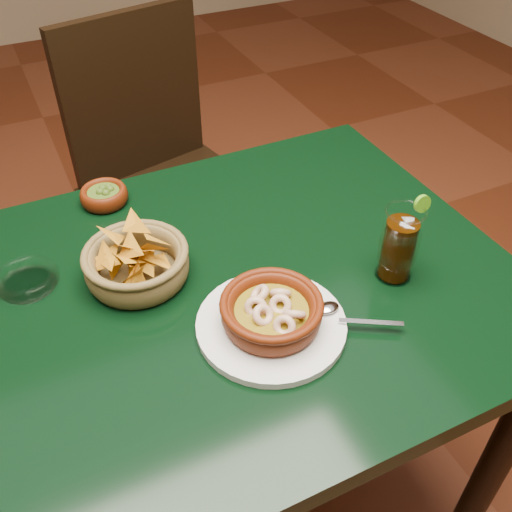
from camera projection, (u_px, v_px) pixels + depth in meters
name	position (u px, v px, depth m)	size (l,w,h in m)	color
ground	(204.00, 504.00, 1.46)	(7.00, 7.00, 0.00)	#471C0C
dining_table	(182.00, 337.00, 1.04)	(1.20, 0.80, 0.75)	black
dining_chair	(165.00, 176.00, 1.66)	(0.53, 0.53, 0.96)	black
shrimp_plate	(272.00, 315.00, 0.90)	(0.31, 0.24, 0.07)	silver
chip_basket	(137.00, 263.00, 0.99)	(0.22, 0.22, 0.13)	brown
guacamole_ramekin	(104.00, 195.00, 1.17)	(0.12, 0.12, 0.04)	#481605
cola_drink	(399.00, 245.00, 0.97)	(0.14, 0.14, 0.16)	white
glass_ashtray	(27.00, 280.00, 0.99)	(0.12, 0.12, 0.03)	white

